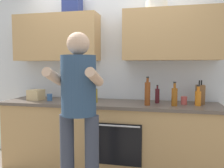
{
  "coord_description": "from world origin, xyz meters",
  "views": [
    {
      "loc": [
        0.72,
        -2.95,
        1.38
      ],
      "look_at": [
        0.08,
        -0.1,
        1.15
      ],
      "focal_mm": 37.38,
      "sensor_mm": 36.0,
      "label": 1
    }
  ],
  "objects_px": {
    "bottle_oil": "(95,95)",
    "knife_block": "(200,94)",
    "bottle_wine": "(157,96)",
    "cup_ceramic": "(184,100)",
    "mixing_bowl": "(73,97)",
    "cup_coffee": "(82,100)",
    "bottle_vinegar": "(147,93)",
    "cup_tea": "(50,97)",
    "person_standing": "(79,104)",
    "bottle_juice": "(198,97)",
    "grocery_bag_bread": "(36,95)",
    "bottle_syrup": "(174,96)"
  },
  "relations": [
    {
      "from": "bottle_juice",
      "to": "cup_coffee",
      "type": "height_order",
      "value": "bottle_juice"
    },
    {
      "from": "bottle_syrup",
      "to": "bottle_vinegar",
      "type": "relative_size",
      "value": 0.83
    },
    {
      "from": "person_standing",
      "to": "mixing_bowl",
      "type": "xyz_separation_m",
      "value": [
        -0.41,
        0.87,
        -0.06
      ]
    },
    {
      "from": "bottle_wine",
      "to": "grocery_bag_bread",
      "type": "bearing_deg",
      "value": -177.04
    },
    {
      "from": "bottle_wine",
      "to": "cup_ceramic",
      "type": "bearing_deg",
      "value": -5.01
    },
    {
      "from": "cup_tea",
      "to": "bottle_juice",
      "type": "bearing_deg",
      "value": 1.06
    },
    {
      "from": "cup_coffee",
      "to": "bottle_vinegar",
      "type": "bearing_deg",
      "value": 4.74
    },
    {
      "from": "cup_coffee",
      "to": "knife_block",
      "type": "xyz_separation_m",
      "value": [
        1.45,
        0.32,
        0.07
      ]
    },
    {
      "from": "bottle_oil",
      "to": "knife_block",
      "type": "relative_size",
      "value": 0.81
    },
    {
      "from": "bottle_syrup",
      "to": "bottle_vinegar",
      "type": "xyz_separation_m",
      "value": [
        -0.32,
        -0.02,
        0.03
      ]
    },
    {
      "from": "cup_tea",
      "to": "cup_coffee",
      "type": "relative_size",
      "value": 0.87
    },
    {
      "from": "bottle_oil",
      "to": "grocery_bag_bread",
      "type": "height_order",
      "value": "bottle_oil"
    },
    {
      "from": "bottle_oil",
      "to": "cup_tea",
      "type": "distance_m",
      "value": 0.65
    },
    {
      "from": "person_standing",
      "to": "bottle_juice",
      "type": "xyz_separation_m",
      "value": [
        1.21,
        0.81,
        -0.01
      ]
    },
    {
      "from": "knife_block",
      "to": "person_standing",
      "type": "bearing_deg",
      "value": -142.45
    },
    {
      "from": "knife_block",
      "to": "bottle_oil",
      "type": "bearing_deg",
      "value": -171.78
    },
    {
      "from": "person_standing",
      "to": "knife_block",
      "type": "xyz_separation_m",
      "value": [
        1.25,
        0.96,
        0.01
      ]
    },
    {
      "from": "cup_tea",
      "to": "cup_ceramic",
      "type": "bearing_deg",
      "value": 3.2
    },
    {
      "from": "cup_ceramic",
      "to": "cup_coffee",
      "type": "distance_m",
      "value": 1.27
    },
    {
      "from": "cup_tea",
      "to": "grocery_bag_bread",
      "type": "relative_size",
      "value": 0.49
    },
    {
      "from": "bottle_oil",
      "to": "cup_tea",
      "type": "bearing_deg",
      "value": 179.37
    },
    {
      "from": "cup_ceramic",
      "to": "cup_coffee",
      "type": "xyz_separation_m",
      "value": [
        -1.25,
        -0.23,
        0.0
      ]
    },
    {
      "from": "knife_block",
      "to": "bottle_syrup",
      "type": "bearing_deg",
      "value": -144.48
    },
    {
      "from": "cup_ceramic",
      "to": "person_standing",
      "type": "bearing_deg",
      "value": -140.16
    },
    {
      "from": "person_standing",
      "to": "mixing_bowl",
      "type": "relative_size",
      "value": 7.58
    },
    {
      "from": "bottle_syrup",
      "to": "bottle_oil",
      "type": "height_order",
      "value": "bottle_syrup"
    },
    {
      "from": "cup_coffee",
      "to": "bottle_oil",
      "type": "bearing_deg",
      "value": 44.13
    },
    {
      "from": "bottle_juice",
      "to": "cup_coffee",
      "type": "distance_m",
      "value": 1.42
    },
    {
      "from": "bottle_oil",
      "to": "knife_block",
      "type": "bearing_deg",
      "value": 8.22
    },
    {
      "from": "bottle_juice",
      "to": "grocery_bag_bread",
      "type": "bearing_deg",
      "value": 179.85
    },
    {
      "from": "bottle_juice",
      "to": "knife_block",
      "type": "distance_m",
      "value": 0.16
    },
    {
      "from": "mixing_bowl",
      "to": "grocery_bag_bread",
      "type": "xyz_separation_m",
      "value": [
        -0.54,
        -0.05,
        0.03
      ]
    },
    {
      "from": "cup_ceramic",
      "to": "mixing_bowl",
      "type": "bearing_deg",
      "value": -179.75
    },
    {
      "from": "grocery_bag_bread",
      "to": "bottle_oil",
      "type": "bearing_deg",
      "value": -3.14
    },
    {
      "from": "knife_block",
      "to": "grocery_bag_bread",
      "type": "xyz_separation_m",
      "value": [
        -2.2,
        -0.14,
        -0.05
      ]
    },
    {
      "from": "cup_ceramic",
      "to": "mixing_bowl",
      "type": "distance_m",
      "value": 1.46
    },
    {
      "from": "mixing_bowl",
      "to": "grocery_bag_bread",
      "type": "distance_m",
      "value": 0.54
    },
    {
      "from": "person_standing",
      "to": "knife_block",
      "type": "height_order",
      "value": "person_standing"
    },
    {
      "from": "bottle_vinegar",
      "to": "cup_ceramic",
      "type": "height_order",
      "value": "bottle_vinegar"
    },
    {
      "from": "bottle_wine",
      "to": "bottle_vinegar",
      "type": "xyz_separation_m",
      "value": [
        -0.11,
        -0.19,
        0.05
      ]
    },
    {
      "from": "person_standing",
      "to": "cup_tea",
      "type": "relative_size",
      "value": 18.2
    },
    {
      "from": "cup_tea",
      "to": "cup_ceramic",
      "type": "distance_m",
      "value": 1.77
    },
    {
      "from": "bottle_juice",
      "to": "bottle_vinegar",
      "type": "bearing_deg",
      "value": -170.25
    },
    {
      "from": "bottle_oil",
      "to": "cup_tea",
      "type": "xyz_separation_m",
      "value": [
        -0.65,
        0.01,
        -0.05
      ]
    },
    {
      "from": "bottle_wine",
      "to": "cup_tea",
      "type": "height_order",
      "value": "bottle_wine"
    },
    {
      "from": "cup_tea",
      "to": "bottle_vinegar",
      "type": "bearing_deg",
      "value": -2.88
    },
    {
      "from": "bottle_oil",
      "to": "cup_coffee",
      "type": "bearing_deg",
      "value": -135.87
    },
    {
      "from": "bottle_vinegar",
      "to": "cup_coffee",
      "type": "xyz_separation_m",
      "value": [
        -0.81,
        -0.07,
        -0.1
      ]
    },
    {
      "from": "bottle_juice",
      "to": "bottle_wine",
      "type": "distance_m",
      "value": 0.49
    },
    {
      "from": "bottle_wine",
      "to": "knife_block",
      "type": "relative_size",
      "value": 0.79
    }
  ]
}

